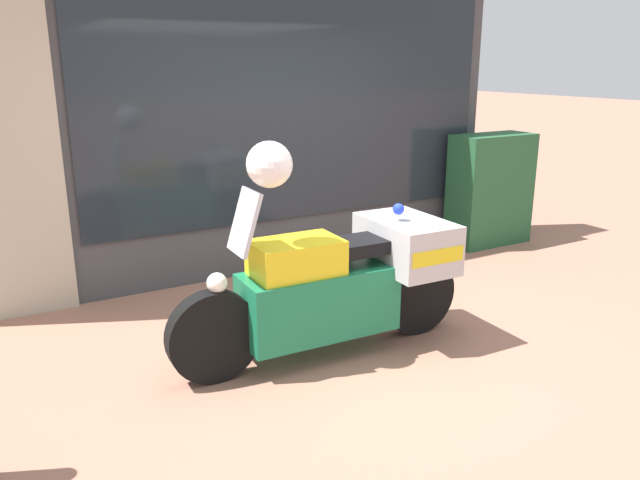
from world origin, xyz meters
TOP-DOWN VIEW (x-y plane):
  - ground_plane at (0.00, 0.00)m, footprint 60.00×60.00m
  - shop_building at (-0.42, 2.00)m, footprint 5.68×0.55m
  - window_display at (0.42, 2.03)m, footprint 4.25×0.30m
  - paramedic_motorcycle at (-0.25, -0.16)m, footprint 2.36×0.81m
  - utility_cabinet at (2.80, 1.44)m, footprint 0.99×0.46m
  - white_helmet at (-0.83, -0.14)m, footprint 0.31×0.31m

SIDE VIEW (x-z plane):
  - ground_plane at x=0.00m, z-range 0.00..0.00m
  - window_display at x=0.42m, z-range -0.49..1.40m
  - paramedic_motorcycle at x=-0.25m, z-range -0.09..1.22m
  - utility_cabinet at x=2.80m, z-range 0.00..1.31m
  - white_helmet at x=-0.83m, z-range 1.31..1.63m
  - shop_building at x=-0.42m, z-range 0.01..3.25m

